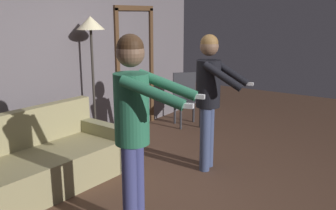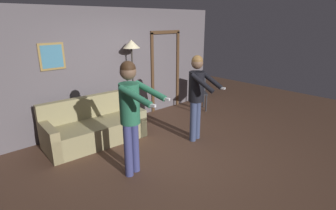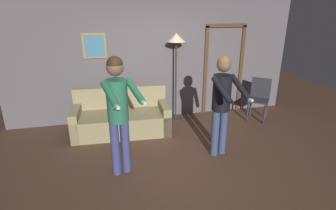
# 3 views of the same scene
# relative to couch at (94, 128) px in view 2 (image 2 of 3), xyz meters

# --- Properties ---
(ground_plane) EXTENTS (12.00, 12.00, 0.00)m
(ground_plane) POSITION_rel_couch_xyz_m (0.83, -1.34, -0.28)
(ground_plane) COLOR brown
(back_wall_assembly) EXTENTS (6.40, 0.10, 2.60)m
(back_wall_assembly) POSITION_rel_couch_xyz_m (0.84, 0.66, 1.02)
(back_wall_assembly) COLOR #5C555A
(back_wall_assembly) RESTS_ON ground_plane
(couch) EXTENTS (1.94, 0.95, 0.87)m
(couch) POSITION_rel_couch_xyz_m (0.00, 0.00, 0.00)
(couch) COLOR #92885E
(couch) RESTS_ON ground_plane
(torchiere_lamp) EXTENTS (0.38, 0.38, 1.92)m
(torchiere_lamp) POSITION_rel_couch_xyz_m (1.24, 0.38, 1.37)
(torchiere_lamp) COLOR #332D28
(torchiere_lamp) RESTS_ON ground_plane
(person_standing_left) EXTENTS (0.55, 0.77, 1.80)m
(person_standing_left) POSITION_rel_couch_xyz_m (-0.10, -1.48, 0.83)
(person_standing_left) COLOR #3B3F75
(person_standing_left) RESTS_ON ground_plane
(person_standing_right) EXTENTS (0.52, 0.65, 1.71)m
(person_standing_right) POSITION_rel_couch_xyz_m (1.56, -1.31, 0.76)
(person_standing_right) COLOR #3A4569
(person_standing_right) RESTS_ON ground_plane
(dining_chair_distant) EXTENTS (0.59, 0.59, 0.93)m
(dining_chair_distant) POSITION_rel_couch_xyz_m (3.09, -0.02, 0.25)
(dining_chair_distant) COLOR #2D2D33
(dining_chair_distant) RESTS_ON ground_plane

